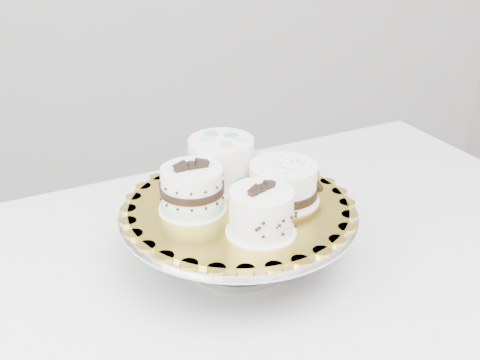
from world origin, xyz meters
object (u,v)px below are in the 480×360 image
object	(u,v)px
table	(265,300)
cake_banded	(192,191)
cake_swirl	(261,213)
cake_board	(239,206)
cake_dots	(221,161)
cake_ribbon	(284,183)
cake_stand	(239,225)

from	to	relation	value
table	cake_banded	size ratio (longest dim) A/B	13.17
cake_swirl	cake_board	bearing A→B (deg)	67.73
cake_banded	cake_dots	world-z (taller)	cake_banded
table	cake_swirl	xyz separation A→B (m)	(-0.03, -0.06, 0.21)
cake_board	cake_swirl	xyz separation A→B (m)	(0.01, -0.09, 0.04)
cake_dots	cake_ribbon	size ratio (longest dim) A/B	1.07
cake_stand	table	bearing A→B (deg)	-36.83
cake_ribbon	cake_board	bearing A→B (deg)	169.29
cake_swirl	cake_banded	size ratio (longest dim) A/B	1.17
table	cake_stand	bearing A→B (deg)	132.63
cake_board	table	bearing A→B (deg)	-36.83
table	cake_swirl	bearing A→B (deg)	-126.75
cake_swirl	cake_dots	distance (m)	0.17
table	cake_dots	size ratio (longest dim) A/B	10.45
cake_board	cake_stand	bearing A→B (deg)	0.00
table	cake_ribbon	xyz separation A→B (m)	(0.04, 0.03, 0.21)
cake_stand	cake_swirl	distance (m)	0.11
table	cake_board	distance (m)	0.18
cake_swirl	cake_banded	bearing A→B (deg)	102.48
cake_ribbon	cake_banded	bearing A→B (deg)	167.29
cake_dots	cake_swirl	bearing A→B (deg)	-69.05
table	cake_swirl	size ratio (longest dim) A/B	11.24
cake_banded	table	bearing A→B (deg)	-24.61
cake_board	cake_banded	world-z (taller)	cake_banded
cake_swirl	cake_ribbon	world-z (taller)	cake_swirl
cake_banded	cake_dots	bearing A→B (deg)	41.93
cake_stand	cake_board	distance (m)	0.04
cake_stand	cake_dots	bearing A→B (deg)	94.42
cake_banded	cake_ribbon	size ratio (longest dim) A/B	0.85
table	cake_board	bearing A→B (deg)	132.63
cake_stand	cake_swirl	world-z (taller)	cake_swirl
cake_stand	cake_dots	size ratio (longest dim) A/B	2.81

